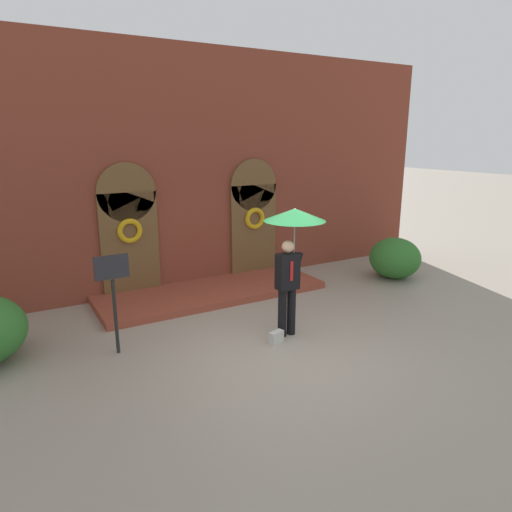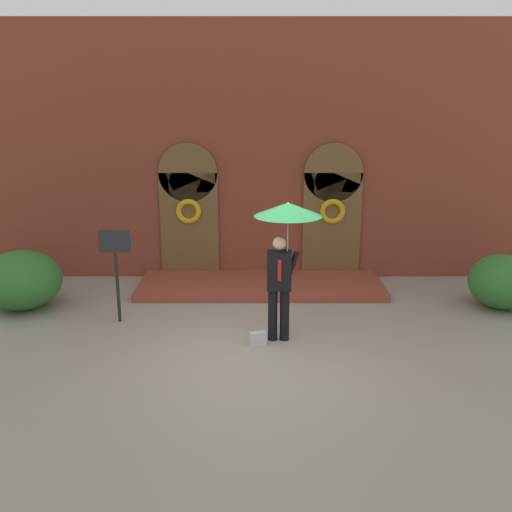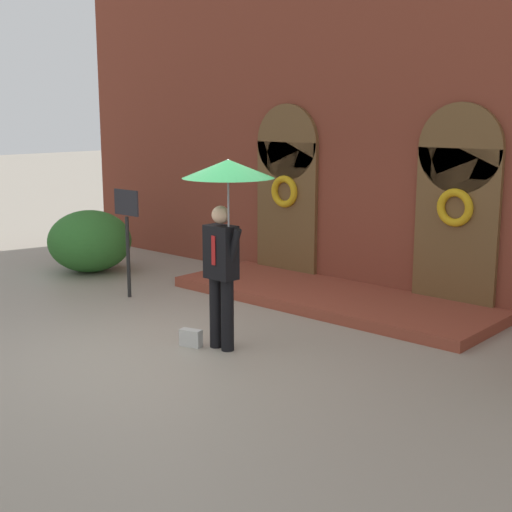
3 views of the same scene
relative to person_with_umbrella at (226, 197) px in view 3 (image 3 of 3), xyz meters
The scene contains 6 objects.
ground_plane 1.98m from the person_with_umbrella, 136.26° to the right, with size 80.00×80.00×0.00m, color gray.
building_facade 3.89m from the person_with_umbrella, 95.69° to the left, with size 14.00×2.30×5.60m.
person_with_umbrella is the anchor object (origin of this frame).
handbag 1.87m from the person_with_umbrella, 156.02° to the right, with size 0.28×0.12×0.22m, color #B7B7B2.
sign_post 3.19m from the person_with_umbrella, 164.47° to the left, with size 0.56×0.06×1.72m.
shrub_left 5.43m from the person_with_umbrella, 162.97° to the left, with size 1.53×1.52×1.14m, color #2D6B28.
Camera 3 is at (6.27, -5.70, 2.90)m, focal length 50.00 mm.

